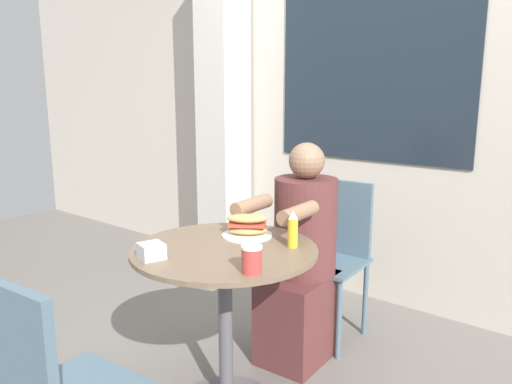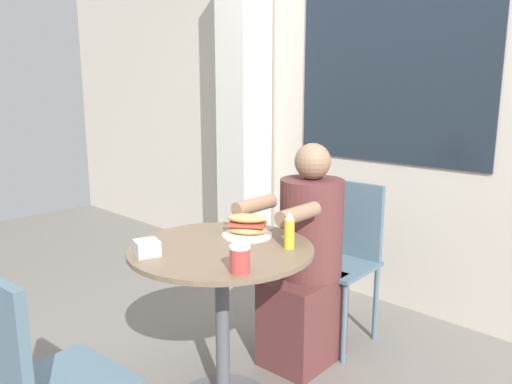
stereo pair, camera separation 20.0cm
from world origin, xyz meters
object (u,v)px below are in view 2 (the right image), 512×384
object	(u,v)px
drink_cup	(240,259)
empty_chair_across	(30,377)
diner_chair	(345,247)
seated_diner	(306,269)
cafe_table	(222,290)
sandwich_on_plate	(247,227)
condiment_bottle	(289,230)

from	to	relation	value
drink_cup	empty_chair_across	bearing A→B (deg)	-108.76
diner_chair	seated_diner	distance (m)	0.35
cafe_table	sandwich_on_plate	distance (m)	0.30
cafe_table	sandwich_on_plate	bearing A→B (deg)	99.81
cafe_table	sandwich_on_plate	world-z (taller)	sandwich_on_plate
diner_chair	condiment_bottle	world-z (taller)	condiment_bottle
seated_diner	drink_cup	bearing A→B (deg)	106.82
cafe_table	drink_cup	bearing A→B (deg)	-29.37
empty_chair_across	seated_diner	bearing A→B (deg)	86.75
drink_cup	diner_chair	bearing A→B (deg)	104.04
sandwich_on_plate	drink_cup	world-z (taller)	same
sandwich_on_plate	empty_chair_across	bearing A→B (deg)	-85.78
diner_chair	sandwich_on_plate	world-z (taller)	diner_chair
seated_diner	condiment_bottle	bearing A→B (deg)	115.29
cafe_table	seated_diner	size ratio (longest dim) A/B	0.69
cafe_table	diner_chair	distance (m)	0.90
seated_diner	empty_chair_across	distance (m)	1.37
cafe_table	empty_chair_across	distance (m)	0.82
drink_cup	condiment_bottle	distance (m)	0.34
condiment_bottle	cafe_table	bearing A→B (deg)	-139.86
diner_chair	condiment_bottle	distance (m)	0.81
condiment_bottle	seated_diner	bearing A→B (deg)	118.39
empty_chair_across	sandwich_on_plate	xyz separation A→B (m)	(-0.07, 1.00, 0.25)
condiment_bottle	drink_cup	bearing A→B (deg)	-80.89
seated_diner	drink_cup	world-z (taller)	seated_diner
sandwich_on_plate	drink_cup	bearing A→B (deg)	-48.06
empty_chair_across	condiment_bottle	xyz separation A→B (m)	(0.17, 1.00, 0.29)
sandwich_on_plate	condiment_bottle	xyz separation A→B (m)	(0.25, -0.00, 0.03)
diner_chair	drink_cup	size ratio (longest dim) A/B	8.69
sandwich_on_plate	condiment_bottle	size ratio (longest dim) A/B	1.44
diner_chair	empty_chair_across	distance (m)	1.72
cafe_table	empty_chair_across	size ratio (longest dim) A/B	0.89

